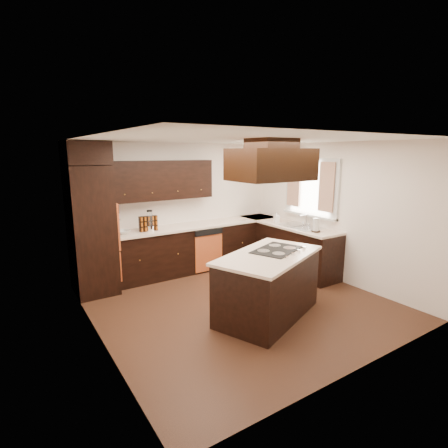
% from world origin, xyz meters
% --- Properties ---
extents(floor, '(4.20, 4.20, 0.02)m').
position_xyz_m(floor, '(0.00, 0.00, -0.01)').
color(floor, '#522F1D').
rests_on(floor, ground).
extents(ceiling, '(4.20, 4.20, 0.02)m').
position_xyz_m(ceiling, '(0.00, 0.00, 2.51)').
color(ceiling, silver).
rests_on(ceiling, ground).
extents(wall_back, '(4.20, 0.02, 2.50)m').
position_xyz_m(wall_back, '(0.00, 2.11, 1.25)').
color(wall_back, white).
rests_on(wall_back, ground).
extents(wall_front, '(4.20, 0.02, 2.50)m').
position_xyz_m(wall_front, '(0.00, -2.11, 1.25)').
color(wall_front, white).
rests_on(wall_front, ground).
extents(wall_left, '(0.02, 4.20, 2.50)m').
position_xyz_m(wall_left, '(-2.11, 0.00, 1.25)').
color(wall_left, white).
rests_on(wall_left, ground).
extents(wall_right, '(0.02, 4.20, 2.50)m').
position_xyz_m(wall_right, '(2.11, 0.00, 1.25)').
color(wall_right, white).
rests_on(wall_right, ground).
extents(oven_column, '(0.65, 0.75, 2.12)m').
position_xyz_m(oven_column, '(-1.78, 1.71, 1.06)').
color(oven_column, black).
rests_on(oven_column, floor).
extents(wall_oven_face, '(0.05, 0.62, 0.78)m').
position_xyz_m(wall_oven_face, '(-1.43, 1.71, 1.12)').
color(wall_oven_face, '#D65E2B').
rests_on(wall_oven_face, oven_column).
extents(base_cabinets_back, '(2.93, 0.60, 0.88)m').
position_xyz_m(base_cabinets_back, '(0.03, 1.80, 0.44)').
color(base_cabinets_back, black).
rests_on(base_cabinets_back, floor).
extents(base_cabinets_right, '(0.60, 2.40, 0.88)m').
position_xyz_m(base_cabinets_right, '(1.80, 0.90, 0.44)').
color(base_cabinets_right, black).
rests_on(base_cabinets_right, floor).
extents(countertop_back, '(2.93, 0.63, 0.04)m').
position_xyz_m(countertop_back, '(0.03, 1.79, 0.90)').
color(countertop_back, beige).
rests_on(countertop_back, base_cabinets_back).
extents(countertop_right, '(0.63, 2.40, 0.04)m').
position_xyz_m(countertop_right, '(1.79, 0.90, 0.90)').
color(countertop_right, beige).
rests_on(countertop_right, base_cabinets_right).
extents(upper_cabinets, '(2.00, 0.34, 0.72)m').
position_xyz_m(upper_cabinets, '(-0.43, 1.93, 1.81)').
color(upper_cabinets, black).
rests_on(upper_cabinets, wall_back).
extents(dishwasher_front, '(0.60, 0.05, 0.72)m').
position_xyz_m(dishwasher_front, '(0.33, 1.50, 0.40)').
color(dishwasher_front, '#D65E2B').
rests_on(dishwasher_front, floor).
extents(window_frame, '(0.06, 1.32, 1.12)m').
position_xyz_m(window_frame, '(2.07, 0.55, 1.65)').
color(window_frame, silver).
rests_on(window_frame, wall_right).
extents(window_pane, '(0.00, 1.20, 1.00)m').
position_xyz_m(window_pane, '(2.10, 0.55, 1.65)').
color(window_pane, white).
rests_on(window_pane, wall_right).
extents(curtain_left, '(0.02, 0.34, 0.90)m').
position_xyz_m(curtain_left, '(2.01, 0.13, 1.70)').
color(curtain_left, beige).
rests_on(curtain_left, wall_right).
extents(curtain_right, '(0.02, 0.34, 0.90)m').
position_xyz_m(curtain_right, '(2.01, 0.97, 1.70)').
color(curtain_right, beige).
rests_on(curtain_right, wall_right).
extents(sink_rim, '(0.52, 0.84, 0.01)m').
position_xyz_m(sink_rim, '(1.80, 0.55, 0.92)').
color(sink_rim, silver).
rests_on(sink_rim, countertop_right).
extents(island, '(1.83, 1.43, 0.88)m').
position_xyz_m(island, '(0.10, -0.56, 0.44)').
color(island, black).
rests_on(island, floor).
extents(island_top, '(1.90, 1.50, 0.04)m').
position_xyz_m(island_top, '(0.10, -0.56, 0.90)').
color(island_top, beige).
rests_on(island_top, island).
extents(cooktop, '(0.90, 0.76, 0.01)m').
position_xyz_m(cooktop, '(0.33, -0.46, 0.93)').
color(cooktop, black).
rests_on(cooktop, island_top).
extents(range_hood, '(1.05, 0.72, 0.42)m').
position_xyz_m(range_hood, '(0.10, -0.55, 2.16)').
color(range_hood, black).
rests_on(range_hood, ceiling).
extents(hood_duct, '(0.55, 0.50, 0.13)m').
position_xyz_m(hood_duct, '(0.10, -0.55, 2.44)').
color(hood_duct, black).
rests_on(hood_duct, ceiling).
extents(blender_base, '(0.15, 0.15, 0.10)m').
position_xyz_m(blender_base, '(-0.75, 1.74, 0.97)').
color(blender_base, silver).
rests_on(blender_base, countertop_back).
extents(blender_pitcher, '(0.13, 0.13, 0.26)m').
position_xyz_m(blender_pitcher, '(-0.75, 1.74, 1.15)').
color(blender_pitcher, silver).
rests_on(blender_pitcher, blender_base).
extents(spice_rack, '(0.34, 0.11, 0.27)m').
position_xyz_m(spice_rack, '(-0.78, 1.76, 1.06)').
color(spice_rack, black).
rests_on(spice_rack, countertop_back).
extents(mixing_bowl, '(0.30, 0.30, 0.06)m').
position_xyz_m(mixing_bowl, '(-1.24, 1.79, 0.95)').
color(mixing_bowl, silver).
rests_on(mixing_bowl, countertop_back).
extents(soap_bottle, '(0.12, 0.12, 0.21)m').
position_xyz_m(soap_bottle, '(1.72, 1.12, 1.03)').
color(soap_bottle, silver).
rests_on(soap_bottle, countertop_right).
extents(paper_towel, '(0.13, 0.13, 0.25)m').
position_xyz_m(paper_towel, '(1.70, 0.05, 1.04)').
color(paper_towel, silver).
rests_on(paper_towel, countertop_right).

